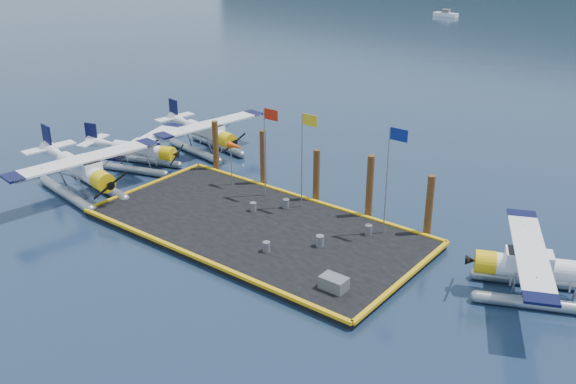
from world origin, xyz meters
name	(u,v)px	position (x,y,z in m)	size (l,w,h in m)	color
ground	(257,231)	(0.00, 0.00, 0.00)	(4000.00, 4000.00, 0.00)	#162E44
dock	(257,228)	(0.00, 0.00, 0.20)	(20.00, 10.00, 0.40)	black
dock_bumpers	(257,224)	(0.00, 0.00, 0.49)	(20.25, 10.25, 0.18)	#E9AC0D
seaplane_a	(84,173)	(-12.66, -3.01, 1.64)	(9.72, 10.66, 3.77)	#90969D
seaplane_b	(142,152)	(-13.48, 2.66, 1.35)	(8.12, 8.69, 3.11)	#90969D
seaplane_c	(209,135)	(-12.07, 8.27, 1.50)	(8.86, 9.71, 3.43)	#90969D
seaplane_d	(536,271)	(15.51, 2.93, 1.49)	(8.90, 9.33, 3.43)	#90969D
drum_0	(253,207)	(-1.51, 1.42, 0.68)	(0.40, 0.40, 0.57)	#5C5B61
drum_1	(266,247)	(2.53, -2.15, 0.69)	(0.41, 0.41, 0.58)	#5C5B61
drum_2	(320,241)	(4.52, 0.16, 0.73)	(0.46, 0.46, 0.65)	#5C5B61
drum_4	(368,230)	(5.91, 3.08, 0.70)	(0.43, 0.43, 0.61)	#5C5B61
drum_5	(286,204)	(-0.16, 3.05, 0.70)	(0.42, 0.42, 0.59)	#5C5B61
crate	(334,283)	(7.65, -3.08, 0.73)	(1.33, 0.89, 0.67)	#5C5B61
flagpole_red	(267,139)	(-2.29, 3.80, 4.40)	(1.14, 0.08, 6.00)	#9999A1
flagpole_yellow	(305,146)	(0.70, 3.80, 4.51)	(1.14, 0.08, 6.20)	#9999A1
flagpole_blue	(391,165)	(6.70, 3.80, 4.69)	(1.14, 0.08, 6.50)	#9999A1
windsock	(236,147)	(-5.03, 3.80, 3.23)	(1.40, 0.44, 3.12)	#9999A1
piling_0	(216,148)	(-8.50, 5.40, 2.00)	(0.44, 0.44, 4.00)	#4B2B15
piling_1	(263,160)	(-4.00, 5.40, 2.10)	(0.44, 0.44, 4.20)	#4B2B15
piling_2	(316,177)	(0.50, 5.40, 1.90)	(0.44, 0.44, 3.80)	#4B2B15
piling_3	(370,189)	(4.50, 5.40, 2.15)	(0.44, 0.44, 4.30)	#4B2B15
piling_4	(429,208)	(8.50, 5.40, 2.00)	(0.44, 0.44, 4.00)	#4B2B15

